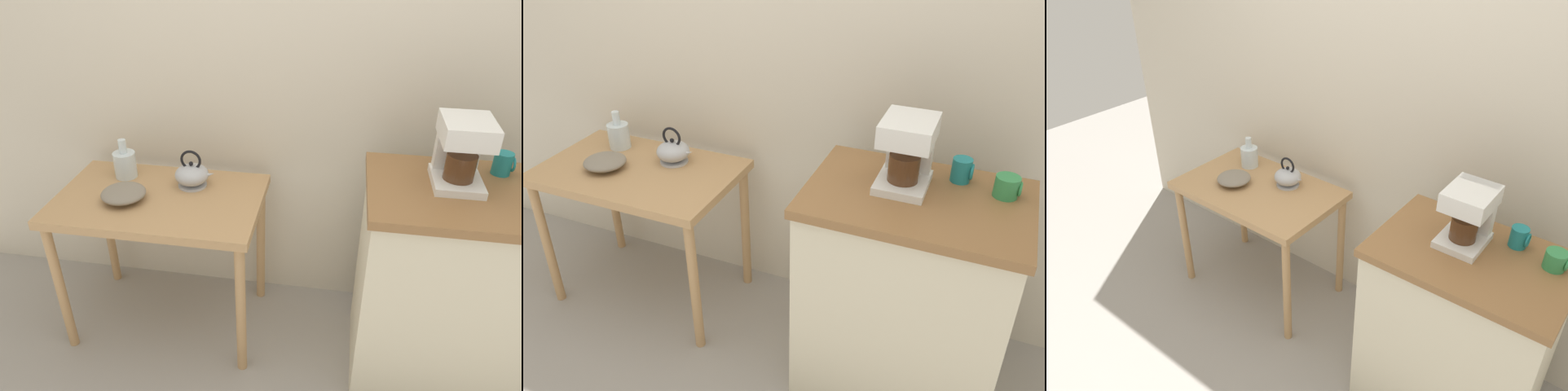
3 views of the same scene
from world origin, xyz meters
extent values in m
plane|color=gray|center=(0.00, 0.00, 0.00)|extent=(8.00, 8.00, 0.00)
cube|color=beige|center=(0.10, 0.45, 1.40)|extent=(4.40, 0.10, 2.80)
cube|color=tan|center=(-0.62, 0.06, 0.70)|extent=(0.91, 0.58, 0.04)
cylinder|color=tan|center=(-1.04, -0.19, 0.34)|extent=(0.04, 0.04, 0.68)
cylinder|color=tan|center=(-0.21, -0.19, 0.34)|extent=(0.04, 0.04, 0.68)
cylinder|color=tan|center=(-1.04, 0.30, 0.34)|extent=(0.04, 0.04, 0.68)
cylinder|color=tan|center=(-0.21, 0.30, 0.34)|extent=(0.04, 0.04, 0.68)
cube|color=beige|center=(0.65, -0.02, 0.44)|extent=(0.76, 0.52, 0.88)
cube|color=olive|center=(0.65, -0.02, 0.90)|extent=(0.79, 0.55, 0.04)
cylinder|color=gray|center=(-0.76, 0.00, 0.72)|extent=(0.09, 0.09, 0.01)
ellipsoid|color=gray|center=(-0.76, 0.00, 0.75)|extent=(0.19, 0.19, 0.05)
cylinder|color=#B2B5BA|center=(-0.50, 0.18, 0.73)|extent=(0.13, 0.13, 0.01)
ellipsoid|color=#B2B5BA|center=(-0.50, 0.18, 0.78)|extent=(0.15, 0.15, 0.09)
cone|color=#B2B5BA|center=(-0.43, 0.18, 0.78)|extent=(0.08, 0.03, 0.06)
sphere|color=black|center=(-0.50, 0.18, 0.83)|extent=(0.02, 0.02, 0.02)
torus|color=black|center=(-0.50, 0.18, 0.85)|extent=(0.10, 0.01, 0.10)
cylinder|color=silver|center=(-0.84, 0.21, 0.78)|extent=(0.10, 0.10, 0.12)
cylinder|color=silver|center=(-0.84, 0.21, 0.88)|extent=(0.04, 0.04, 0.07)
cube|color=white|center=(0.59, 0.02, 0.93)|extent=(0.18, 0.22, 0.03)
cube|color=white|center=(0.59, 0.10, 1.05)|extent=(0.16, 0.05, 0.26)
cube|color=white|center=(0.59, 0.02, 1.14)|extent=(0.18, 0.22, 0.08)
cylinder|color=#4C2D19|center=(0.59, 0.01, 1.00)|extent=(0.11, 0.11, 0.10)
cylinder|color=teal|center=(0.78, 0.14, 0.96)|extent=(0.07, 0.07, 0.09)
torus|color=teal|center=(0.81, 0.14, 0.96)|extent=(0.01, 0.06, 0.06)
cylinder|color=#338C4C|center=(0.94, 0.08, 0.96)|extent=(0.08, 0.08, 0.08)
torus|color=#338C4C|center=(0.98, 0.08, 0.96)|extent=(0.01, 0.05, 0.05)
camera|label=1|loc=(0.14, -1.72, 1.82)|focal=34.07mm
camera|label=2|loc=(0.86, -1.72, 1.89)|focal=37.39mm
camera|label=3|loc=(1.13, -1.71, 2.20)|focal=34.82mm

